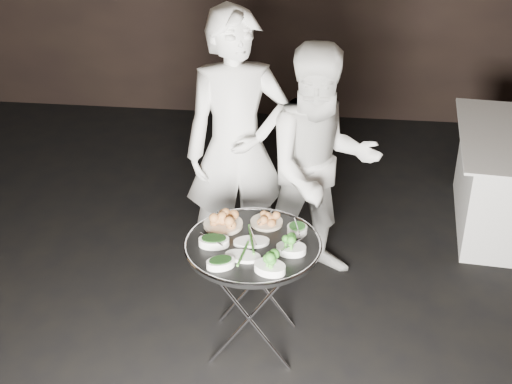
# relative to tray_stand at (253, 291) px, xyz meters

# --- Properties ---
(floor) EXTENTS (6.00, 7.00, 0.05)m
(floor) POSITION_rel_tray_stand_xyz_m (-0.22, -0.07, -0.41)
(floor) COLOR black
(floor) RESTS_ON ground
(tray_stand) EXTENTS (0.47, 0.40, 0.69)m
(tray_stand) POSITION_rel_tray_stand_xyz_m (0.00, 0.00, 0.00)
(tray_stand) COLOR silver
(tray_stand) RESTS_ON floor
(serving_tray) EXTENTS (0.75, 0.75, 0.04)m
(serving_tray) POSITION_rel_tray_stand_xyz_m (0.00, -0.00, 0.31)
(serving_tray) COLOR black
(serving_tray) RESTS_ON tray_stand
(potato_plate_a) EXTENTS (0.23, 0.23, 0.08)m
(potato_plate_a) POSITION_rel_tray_stand_xyz_m (-0.19, 0.16, 0.36)
(potato_plate_a) COLOR beige
(potato_plate_a) RESTS_ON serving_tray
(potato_plate_b) EXTENTS (0.18, 0.18, 0.07)m
(potato_plate_b) POSITION_rel_tray_stand_xyz_m (0.05, 0.21, 0.35)
(potato_plate_b) COLOR beige
(potato_plate_b) RESTS_ON serving_tray
(greens_bowl) EXTENTS (0.11, 0.11, 0.07)m
(greens_bowl) POSITION_rel_tray_stand_xyz_m (0.23, 0.14, 0.35)
(greens_bowl) COLOR white
(greens_bowl) RESTS_ON serving_tray
(asparagus_plate_a) EXTENTS (0.22, 0.15, 0.04)m
(asparagus_plate_a) POSITION_rel_tray_stand_xyz_m (-0.01, 0.00, 0.34)
(asparagus_plate_a) COLOR white
(asparagus_plate_a) RESTS_ON serving_tray
(asparagus_plate_b) EXTENTS (0.20, 0.13, 0.04)m
(asparagus_plate_b) POSITION_rel_tray_stand_xyz_m (-0.04, -0.14, 0.34)
(asparagus_plate_b) COLOR white
(asparagus_plate_b) RESTS_ON serving_tray
(spinach_bowl_a) EXTENTS (0.18, 0.13, 0.07)m
(spinach_bowl_a) POSITION_rel_tray_stand_xyz_m (-0.21, -0.04, 0.35)
(spinach_bowl_a) COLOR white
(spinach_bowl_a) RESTS_ON serving_tray
(spinach_bowl_b) EXTENTS (0.18, 0.15, 0.06)m
(spinach_bowl_b) POSITION_rel_tray_stand_xyz_m (-0.14, -0.23, 0.35)
(spinach_bowl_b) COLOR white
(spinach_bowl_b) RESTS_ON serving_tray
(broccoli_bowl_a) EXTENTS (0.16, 0.12, 0.07)m
(broccoli_bowl_a) POSITION_rel_tray_stand_xyz_m (0.21, -0.06, 0.35)
(broccoli_bowl_a) COLOR white
(broccoli_bowl_a) RESTS_ON serving_tray
(broccoli_bowl_b) EXTENTS (0.20, 0.17, 0.07)m
(broccoli_bowl_b) POSITION_rel_tray_stand_xyz_m (0.12, -0.24, 0.35)
(broccoli_bowl_b) COLOR white
(broccoli_bowl_b) RESTS_ON serving_tray
(serving_utensils) EXTENTS (0.57, 0.41, 0.01)m
(serving_utensils) POSITION_rel_tray_stand_xyz_m (0.02, 0.07, 0.37)
(serving_utensils) COLOR silver
(serving_utensils) RESTS_ON serving_tray
(waiter_left) EXTENTS (0.75, 0.59, 1.80)m
(waiter_left) POSITION_rel_tray_stand_xyz_m (-0.19, 0.77, 0.51)
(waiter_left) COLOR silver
(waiter_left) RESTS_ON floor
(waiter_right) EXTENTS (0.93, 0.83, 1.60)m
(waiter_right) POSITION_rel_tray_stand_xyz_m (0.33, 0.77, 0.41)
(waiter_right) COLOR silver
(waiter_right) RESTS_ON floor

